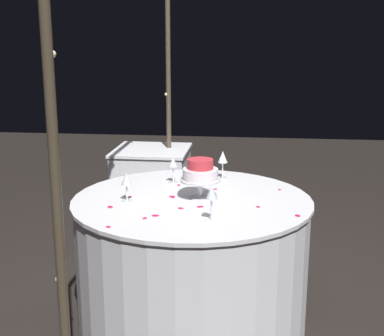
{
  "coord_description": "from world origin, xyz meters",
  "views": [
    {
      "loc": [
        -2.73,
        -0.32,
        1.61
      ],
      "look_at": [
        0.0,
        0.0,
        0.93
      ],
      "focal_mm": 49.35,
      "sensor_mm": 36.0,
      "label": 1
    }
  ],
  "objects_px": {
    "tiered_cake": "(200,173)",
    "side_table": "(152,200)",
    "main_table": "(192,263)",
    "wine_glass_3": "(223,158)",
    "wine_glass_0": "(211,195)",
    "wine_glass_2": "(126,181)",
    "decorative_arch": "(133,71)",
    "wine_glass_1": "(173,164)"
  },
  "relations": [
    {
      "from": "tiered_cake",
      "to": "side_table",
      "type": "bearing_deg",
      "value": 23.91
    },
    {
      "from": "main_table",
      "to": "wine_glass_3",
      "type": "relative_size",
      "value": 7.58
    },
    {
      "from": "wine_glass_3",
      "to": "main_table",
      "type": "bearing_deg",
      "value": 162.7
    },
    {
      "from": "tiered_cake",
      "to": "wine_glass_0",
      "type": "xyz_separation_m",
      "value": [
        -0.35,
        -0.09,
        -0.01
      ]
    },
    {
      "from": "tiered_cake",
      "to": "wine_glass_3",
      "type": "distance_m",
      "value": 0.45
    },
    {
      "from": "side_table",
      "to": "wine_glass_2",
      "type": "height_order",
      "value": "wine_glass_2"
    },
    {
      "from": "main_table",
      "to": "wine_glass_0",
      "type": "distance_m",
      "value": 0.63
    },
    {
      "from": "main_table",
      "to": "tiered_cake",
      "type": "height_order",
      "value": "tiered_cake"
    },
    {
      "from": "decorative_arch",
      "to": "wine_glass_3",
      "type": "bearing_deg",
      "value": -45.12
    },
    {
      "from": "wine_glass_3",
      "to": "decorative_arch",
      "type": "bearing_deg",
      "value": 134.88
    },
    {
      "from": "main_table",
      "to": "tiered_cake",
      "type": "distance_m",
      "value": 0.53
    },
    {
      "from": "decorative_arch",
      "to": "side_table",
      "type": "xyz_separation_m",
      "value": [
        1.09,
        0.12,
        -1.04
      ]
    },
    {
      "from": "tiered_cake",
      "to": "wine_glass_0",
      "type": "relative_size",
      "value": 1.27
    },
    {
      "from": "main_table",
      "to": "side_table",
      "type": "height_order",
      "value": "side_table"
    },
    {
      "from": "tiered_cake",
      "to": "wine_glass_1",
      "type": "bearing_deg",
      "value": 33.08
    },
    {
      "from": "wine_glass_3",
      "to": "wine_glass_0",
      "type": "bearing_deg",
      "value": 179.61
    },
    {
      "from": "decorative_arch",
      "to": "tiered_cake",
      "type": "distance_m",
      "value": 0.64
    },
    {
      "from": "tiered_cake",
      "to": "wine_glass_1",
      "type": "height_order",
      "value": "tiered_cake"
    },
    {
      "from": "wine_glass_2",
      "to": "wine_glass_3",
      "type": "bearing_deg",
      "value": -41.71
    },
    {
      "from": "wine_glass_2",
      "to": "wine_glass_3",
      "type": "distance_m",
      "value": 0.72
    },
    {
      "from": "side_table",
      "to": "wine_glass_2",
      "type": "relative_size",
      "value": 5.1
    },
    {
      "from": "main_table",
      "to": "wine_glass_2",
      "type": "height_order",
      "value": "wine_glass_2"
    },
    {
      "from": "tiered_cake",
      "to": "wine_glass_2",
      "type": "height_order",
      "value": "tiered_cake"
    },
    {
      "from": "side_table",
      "to": "wine_glass_3",
      "type": "bearing_deg",
      "value": -138.15
    },
    {
      "from": "decorative_arch",
      "to": "wine_glass_0",
      "type": "xyz_separation_m",
      "value": [
        -0.35,
        -0.44,
        -0.55
      ]
    },
    {
      "from": "wine_glass_0",
      "to": "wine_glass_3",
      "type": "relative_size",
      "value": 1.01
    },
    {
      "from": "main_table",
      "to": "wine_glass_1",
      "type": "xyz_separation_m",
      "value": [
        0.31,
        0.15,
        0.5
      ]
    },
    {
      "from": "wine_glass_0",
      "to": "wine_glass_3",
      "type": "height_order",
      "value": "wine_glass_0"
    },
    {
      "from": "tiered_cake",
      "to": "wine_glass_0",
      "type": "distance_m",
      "value": 0.37
    },
    {
      "from": "main_table",
      "to": "tiered_cake",
      "type": "relative_size",
      "value": 5.93
    },
    {
      "from": "decorative_arch",
      "to": "tiered_cake",
      "type": "height_order",
      "value": "decorative_arch"
    },
    {
      "from": "main_table",
      "to": "wine_glass_1",
      "type": "distance_m",
      "value": 0.6
    },
    {
      "from": "wine_glass_1",
      "to": "wine_glass_2",
      "type": "relative_size",
      "value": 0.97
    },
    {
      "from": "side_table",
      "to": "wine_glass_1",
      "type": "relative_size",
      "value": 5.24
    },
    {
      "from": "side_table",
      "to": "tiered_cake",
      "type": "distance_m",
      "value": 1.28
    },
    {
      "from": "tiered_cake",
      "to": "wine_glass_2",
      "type": "bearing_deg",
      "value": 104.37
    },
    {
      "from": "wine_glass_2",
      "to": "wine_glass_3",
      "type": "relative_size",
      "value": 0.92
    },
    {
      "from": "decorative_arch",
      "to": "main_table",
      "type": "height_order",
      "value": "decorative_arch"
    },
    {
      "from": "decorative_arch",
      "to": "wine_glass_3",
      "type": "xyz_separation_m",
      "value": [
        0.45,
        -0.45,
        -0.55
      ]
    },
    {
      "from": "decorative_arch",
      "to": "wine_glass_0",
      "type": "relative_size",
      "value": 13.48
    },
    {
      "from": "decorative_arch",
      "to": "wine_glass_2",
      "type": "relative_size",
      "value": 14.84
    },
    {
      "from": "wine_glass_0",
      "to": "tiered_cake",
      "type": "bearing_deg",
      "value": 14.12
    }
  ]
}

